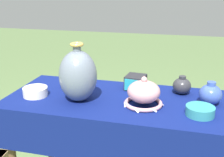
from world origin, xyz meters
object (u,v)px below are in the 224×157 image
(pot_squat_ivory, at_px, (35,92))
(jar_round_porcelain, at_px, (74,76))
(jar_round_charcoal, at_px, (182,86))
(pot_squat_teal, at_px, (200,111))
(jar_round_cobalt, at_px, (210,94))
(vase_tall_bulbous, at_px, (78,76))
(mosaic_tile_box, at_px, (136,82))
(vase_dome_bell, at_px, (144,94))

(pot_squat_ivory, bearing_deg, jar_round_porcelain, 47.96)
(jar_round_charcoal, distance_m, pot_squat_teal, 0.30)
(jar_round_porcelain, relative_size, pot_squat_teal, 1.17)
(jar_round_cobalt, bearing_deg, vase_tall_bulbous, -169.87)
(mosaic_tile_box, bearing_deg, pot_squat_ivory, -147.74)
(jar_round_porcelain, distance_m, jar_round_cobalt, 0.81)
(vase_dome_bell, relative_size, mosaic_tile_box, 1.58)
(mosaic_tile_box, distance_m, jar_round_charcoal, 0.28)
(jar_round_porcelain, relative_size, pot_squat_ivory, 1.18)
(pot_squat_teal, bearing_deg, jar_round_charcoal, 108.98)
(mosaic_tile_box, bearing_deg, jar_round_porcelain, -162.20)
(jar_round_porcelain, bearing_deg, jar_round_charcoal, 5.36)
(vase_tall_bulbous, xyz_separation_m, vase_dome_bell, (0.36, 0.02, -0.08))
(pot_squat_teal, height_order, pot_squat_ivory, pot_squat_ivory)
(pot_squat_ivory, xyz_separation_m, jar_round_cobalt, (0.98, 0.13, 0.03))
(vase_dome_bell, bearing_deg, vase_tall_bulbous, -176.41)
(vase_dome_bell, bearing_deg, jar_round_cobalt, 16.66)
(mosaic_tile_box, relative_size, pot_squat_teal, 0.99)
(vase_dome_bell, relative_size, jar_round_cobalt, 1.74)
(vase_dome_bell, distance_m, jar_round_charcoal, 0.30)
(vase_dome_bell, bearing_deg, jar_round_porcelain, 160.48)
(pot_squat_teal, distance_m, pot_squat_ivory, 0.92)
(vase_tall_bulbous, height_order, jar_round_charcoal, vase_tall_bulbous)
(vase_tall_bulbous, xyz_separation_m, jar_round_cobalt, (0.71, 0.13, -0.09))
(vase_tall_bulbous, xyz_separation_m, mosaic_tile_box, (0.28, 0.26, -0.10))
(jar_round_porcelain, height_order, pot_squat_ivory, jar_round_porcelain)
(vase_dome_bell, relative_size, pot_squat_ivory, 1.56)
(mosaic_tile_box, distance_m, pot_squat_ivory, 0.61)
(mosaic_tile_box, bearing_deg, vase_dome_bell, -63.86)
(vase_tall_bulbous, xyz_separation_m, jar_round_porcelain, (-0.10, 0.19, -0.07))
(vase_tall_bulbous, bearing_deg, pot_squat_teal, -2.76)
(jar_round_cobalt, bearing_deg, jar_round_porcelain, 175.78)
(vase_dome_bell, height_order, jar_round_porcelain, jar_round_porcelain)
(mosaic_tile_box, height_order, pot_squat_teal, mosaic_tile_box)
(jar_round_charcoal, xyz_separation_m, pot_squat_teal, (0.10, -0.28, -0.03))
(jar_round_porcelain, height_order, pot_squat_teal, jar_round_porcelain)
(mosaic_tile_box, distance_m, pot_squat_teal, 0.48)
(vase_tall_bulbous, distance_m, pot_squat_ivory, 0.30)
(jar_round_charcoal, bearing_deg, jar_round_porcelain, -174.64)
(jar_round_porcelain, xyz_separation_m, jar_round_cobalt, (0.81, -0.06, -0.02))
(vase_dome_bell, xyz_separation_m, mosaic_tile_box, (-0.09, 0.24, -0.02))
(vase_tall_bulbous, height_order, vase_dome_bell, vase_tall_bulbous)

